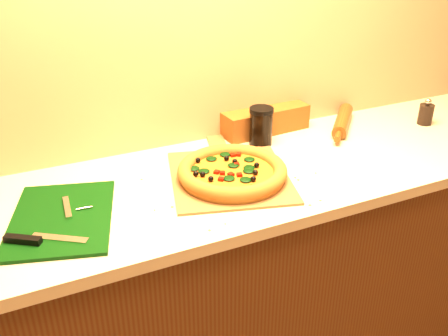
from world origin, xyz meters
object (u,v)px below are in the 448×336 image
pizza (232,172)px  pepper_grinder (426,114)px  dark_jar (261,126)px  rolling_pin (343,121)px  pizza_peel (229,174)px  cutting_board (61,218)px

pizza → pepper_grinder: bearing=6.5°
pizza → dark_jar: bearing=43.9°
pepper_grinder → dark_jar: dark_jar is taller
pepper_grinder → rolling_pin: pepper_grinder is taller
dark_jar → pizza_peel: bearing=-140.6°
pepper_grinder → pizza_peel: bearing=-175.7°
pizza_peel → dark_jar: (0.23, 0.19, 0.07)m
pizza → rolling_pin: (0.63, 0.23, -0.00)m
cutting_board → dark_jar: dark_jar is taller
pizza_peel → pizza: bearing=-81.6°
pizza_peel → pizza: 0.05m
cutting_board → rolling_pin: 1.22m
pizza → rolling_pin: size_ratio=1.13×
cutting_board → rolling_pin: bearing=27.7°
pizza → cutting_board: bearing=-179.1°
pepper_grinder → dark_jar: size_ratio=0.77×
pizza_peel → rolling_pin: 0.65m
pizza → pepper_grinder: 0.98m
pizza_peel → dark_jar: bearing=55.1°
rolling_pin → pizza_peel: bearing=-162.9°
cutting_board → pizza: bearing=17.4°
pizza_peel → pepper_grinder: bearing=20.1°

